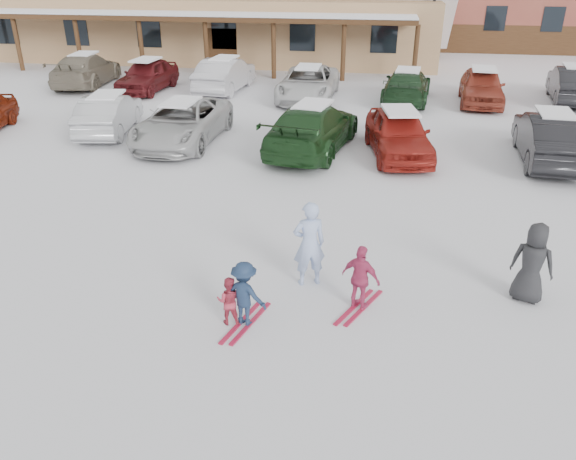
% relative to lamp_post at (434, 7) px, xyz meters
% --- Properties ---
extents(ground, '(160.00, 160.00, 0.00)m').
position_rel_lamp_post_xyz_m(ground, '(-4.56, -24.69, -3.32)').
color(ground, white).
rests_on(ground, ground).
extents(lamp_post, '(0.50, 0.25, 5.83)m').
position_rel_lamp_post_xyz_m(lamp_post, '(0.00, 0.00, 0.00)').
color(lamp_post, black).
rests_on(lamp_post, ground).
extents(adult_skier, '(0.75, 0.62, 1.75)m').
position_rel_lamp_post_xyz_m(adult_skier, '(-3.80, -23.98, -2.44)').
color(adult_skier, '#A0B5E3').
rests_on(adult_skier, ground).
extents(toddler_red, '(0.46, 0.37, 0.92)m').
position_rel_lamp_post_xyz_m(toddler_red, '(-5.02, -25.52, -2.86)').
color(toddler_red, '#B83448').
rests_on(toddler_red, ground).
extents(child_navy, '(0.89, 0.66, 1.22)m').
position_rel_lamp_post_xyz_m(child_navy, '(-4.73, -25.51, -2.70)').
color(child_navy, '#1A2B46').
rests_on(child_navy, ground).
extents(skis_child_navy, '(0.59, 1.40, 0.03)m').
position_rel_lamp_post_xyz_m(skis_child_navy, '(-4.73, -25.51, -3.30)').
color(skis_child_navy, maroon).
rests_on(skis_child_navy, ground).
extents(child_magenta, '(0.81, 0.61, 1.28)m').
position_rel_lamp_post_xyz_m(child_magenta, '(-2.77, -24.70, -2.67)').
color(child_magenta, '#BC3763').
rests_on(child_magenta, ground).
extents(skis_child_magenta, '(0.79, 1.35, 0.03)m').
position_rel_lamp_post_xyz_m(skis_child_magenta, '(-2.77, -24.70, -3.30)').
color(skis_child_magenta, maroon).
rests_on(skis_child_magenta, ground).
extents(bystander_dark, '(0.91, 0.77, 1.58)m').
position_rel_lamp_post_xyz_m(bystander_dark, '(0.33, -23.92, -2.53)').
color(bystander_dark, '#232426').
rests_on(bystander_dark, ground).
extents(parked_car_1, '(2.15, 4.41, 1.39)m').
position_rel_lamp_post_xyz_m(parked_car_1, '(-12.27, -14.68, -2.62)').
color(parked_car_1, '#B1B3B6').
rests_on(parked_car_1, ground).
extents(parked_car_2, '(2.53, 5.22, 1.43)m').
position_rel_lamp_post_xyz_m(parked_car_2, '(-9.25, -15.41, -2.60)').
color(parked_car_2, '#B9B9B9').
rests_on(parked_car_2, ground).
extents(parked_car_3, '(3.06, 5.64, 1.55)m').
position_rel_lamp_post_xyz_m(parked_car_3, '(-4.73, -15.60, -2.54)').
color(parked_car_3, '#1B3D1B').
rests_on(parked_car_3, ground).
extents(parked_car_4, '(2.47, 4.59, 1.48)m').
position_rel_lamp_post_xyz_m(parked_car_4, '(-1.95, -15.68, -2.57)').
color(parked_car_4, maroon).
rests_on(parked_car_4, ground).
extents(parked_car_5, '(2.00, 4.85, 1.56)m').
position_rel_lamp_post_xyz_m(parked_car_5, '(2.70, -15.55, -2.53)').
color(parked_car_5, black).
rests_on(parked_car_5, ground).
extents(parked_car_7, '(2.72, 5.48, 1.53)m').
position_rel_lamp_post_xyz_m(parked_car_7, '(-17.03, -7.06, -2.55)').
color(parked_car_7, gray).
rests_on(parked_car_7, ground).
extents(parked_car_8, '(2.02, 4.44, 1.48)m').
position_rel_lamp_post_xyz_m(parked_car_8, '(-13.54, -7.84, -2.58)').
color(parked_car_8, '#5C1518').
rests_on(parked_car_8, ground).
extents(parked_car_9, '(2.01, 4.82, 1.55)m').
position_rel_lamp_post_xyz_m(parked_car_9, '(-9.90, -7.25, -2.54)').
color(parked_car_9, '#BBB9BF').
rests_on(parked_car_9, ground).
extents(parked_car_10, '(2.45, 5.24, 1.45)m').
position_rel_lamp_post_xyz_m(parked_car_10, '(-5.79, -8.37, -2.59)').
color(parked_car_10, silver).
rests_on(parked_car_10, ground).
extents(parked_car_11, '(2.43, 4.94, 1.38)m').
position_rel_lamp_post_xyz_m(parked_car_11, '(-1.45, -8.07, -2.62)').
color(parked_car_11, '#1D3E20').
rests_on(parked_car_11, ground).
extents(parked_car_12, '(2.16, 4.56, 1.51)m').
position_rel_lamp_post_xyz_m(parked_car_12, '(1.74, -7.94, -2.56)').
color(parked_car_12, '#9B3B28').
rests_on(parked_car_12, ground).
extents(parked_car_13, '(2.29, 4.90, 1.55)m').
position_rel_lamp_post_xyz_m(parked_car_13, '(5.72, -7.00, -2.54)').
color(parked_car_13, black).
rests_on(parked_car_13, ground).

